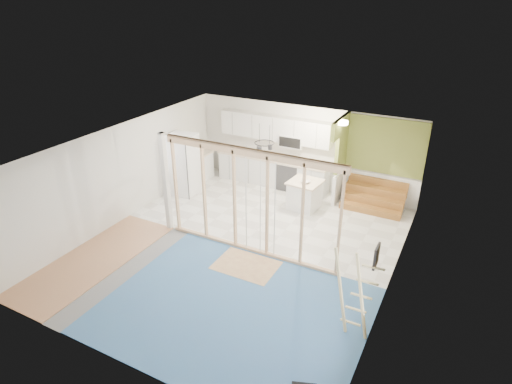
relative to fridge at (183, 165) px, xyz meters
The scene contains 16 objects.
room 3.61m from the fridge, 32.49° to the right, with size 7.01×8.01×2.61m.
floor_overlays 3.73m from the fridge, 31.05° to the right, with size 7.00×8.00×0.03m.
stud_frame 3.47m from the fridge, 34.44° to the right, with size 4.66×0.14×2.60m.
base_cabinets 2.07m from the fridge, 45.24° to the left, with size 4.45×2.24×0.93m.
upper_cabinets 3.02m from the fridge, 40.75° to the left, with size 3.60×0.41×0.85m.
green_partition 5.36m from the fridge, 18.82° to the left, with size 2.25×1.51×2.60m.
pot_rack 2.93m from the fridge, ahead, with size 0.52×0.52×0.72m.
sheathing_panel 7.61m from the fridge, 31.12° to the right, with size 0.02×4.00×2.60m, color tan.
electrical_panel 7.30m from the fridge, 27.27° to the right, with size 0.04×0.30×0.40m, color #38383D.
ceiling_light 4.83m from the fridge, 13.60° to the left, with size 0.32×0.32×0.08m, color #FFEABF.
fridge is the anchor object (origin of this frame).
island 3.74m from the fridge, 11.36° to the left, with size 0.93×0.93×0.84m.
bowl 3.73m from the fridge, ahead, with size 0.24×0.24×0.06m, color white.
soap_bottle_a 2.11m from the fridge, 54.09° to the left, with size 0.11×0.11×0.27m, color #B5BAC9.
soap_bottle_b 3.25m from the fridge, 33.59° to the left, with size 0.09×0.09×0.20m, color silver.
ladder 7.10m from the fridge, 29.28° to the right, with size 0.90×0.13×1.67m.
Camera 1 is at (4.40, -7.62, 5.66)m, focal length 30.00 mm.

